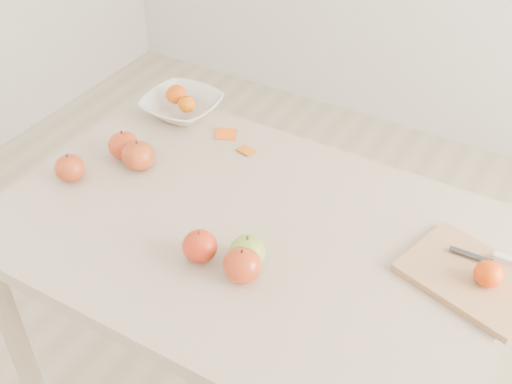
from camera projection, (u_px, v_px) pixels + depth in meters
The scene contains 15 objects.
table at pixel (246, 256), 1.59m from camera, with size 1.20×0.80×0.75m.
cutting_board at pixel (472, 277), 1.39m from camera, with size 0.28×0.21×0.02m, color tan.
board_tangerine at pixel (489, 274), 1.35m from camera, with size 0.06×0.06×0.05m, color #DE4107.
fruit_bowl at pixel (182, 106), 1.90m from camera, with size 0.22×0.22×0.05m, color white.
bowl_tangerine_near at pixel (176, 94), 1.90m from camera, with size 0.06×0.06×0.06m, color #D96307.
bowl_tangerine_far at pixel (187, 104), 1.86m from camera, with size 0.05×0.05×0.05m, color orange.
orange_peel_a at pixel (226, 135), 1.82m from camera, with size 0.06×0.04×0.00m, color #DF580F.
orange_peel_b at pixel (246, 151), 1.76m from camera, with size 0.04×0.04×0.00m, color orange.
paring_knife at pixel (504, 260), 1.41m from camera, with size 0.17×0.05×0.01m.
apple_green at pixel (248, 252), 1.41m from camera, with size 0.08×0.08×0.07m, color olive.
apple_red_a at pixel (124, 145), 1.72m from camera, with size 0.08×0.08×0.07m, color #A31918.
apple_red_c at pixel (200, 246), 1.42m from camera, with size 0.08×0.08×0.07m, color #A30F11.
apple_red_d at pixel (70, 168), 1.65m from camera, with size 0.08×0.08×0.07m, color maroon.
apple_red_b at pixel (138, 155), 1.68m from camera, with size 0.09×0.09×0.08m, color maroon.
apple_red_e at pixel (242, 265), 1.38m from camera, with size 0.08×0.08×0.08m, color maroon.
Camera 1 is at (0.60, -0.96, 1.78)m, focal length 45.00 mm.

